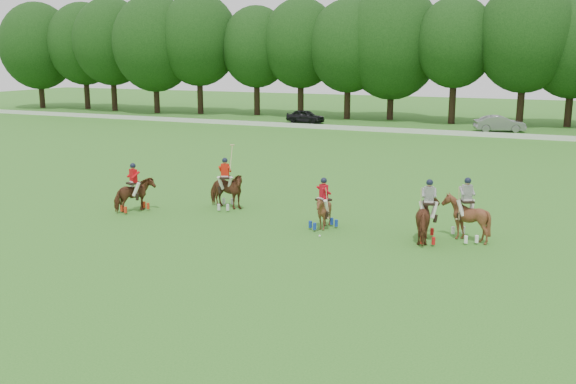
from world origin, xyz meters
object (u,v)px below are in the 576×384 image
at_px(polo_stripe_a, 428,219).
at_px(polo_stripe_b, 466,217).
at_px(polo_red_b, 225,190).
at_px(polo_red_a, 134,194).
at_px(car_mid, 500,124).
at_px(car_left, 305,116).
at_px(polo_ball, 320,236).
at_px(polo_red_c, 323,211).

height_order(polo_stripe_a, polo_stripe_b, polo_stripe_b).
distance_m(polo_red_b, polo_stripe_a, 9.88).
distance_m(polo_red_a, polo_stripe_a, 13.30).
relative_size(car_mid, polo_stripe_b, 1.85).
height_order(polo_red_b, polo_stripe_b, polo_red_b).
relative_size(car_left, car_mid, 0.89).
bearing_deg(polo_red_b, polo_red_a, -147.99).
xyz_separation_m(car_left, polo_ball, (16.79, -39.61, -0.65)).
height_order(car_mid, polo_red_c, polo_red_c).
bearing_deg(polo_stripe_b, polo_red_a, -174.45).
bearing_deg(car_mid, polo_stripe_b, 164.68).
xyz_separation_m(polo_red_b, polo_stripe_a, (9.75, -1.56, 0.02)).
distance_m(car_mid, polo_red_c, 38.53).
xyz_separation_m(car_left, polo_stripe_a, (20.81, -38.49, 0.20)).
height_order(car_left, polo_ball, car_left).
bearing_deg(polo_stripe_b, car_left, 120.37).
xyz_separation_m(car_left, polo_stripe_b, (22.11, -37.72, 0.22)).
distance_m(polo_red_c, polo_stripe_a, 4.32).
distance_m(car_mid, polo_red_a, 40.94).
bearing_deg(polo_red_a, polo_stripe_a, 2.78).
relative_size(polo_red_b, polo_red_c, 1.37).
height_order(car_mid, polo_stripe_b, polo_stripe_b).
distance_m(polo_red_a, polo_stripe_b, 14.65).
bearing_deg(polo_red_c, polo_red_a, -175.38).
relative_size(polo_red_a, polo_red_c, 1.05).
xyz_separation_m(polo_red_c, polo_stripe_a, (4.32, -0.08, 0.14)).
height_order(polo_red_b, polo_ball, polo_red_b).
relative_size(car_left, polo_red_b, 1.38).
xyz_separation_m(car_left, polo_red_b, (11.05, -36.93, 0.18)).
bearing_deg(polo_red_c, car_mid, 85.49).
height_order(polo_red_a, polo_red_b, polo_red_b).
bearing_deg(polo_stripe_a, car_left, 118.39).
bearing_deg(car_mid, polo_stripe_a, 162.68).
bearing_deg(car_left, polo_red_a, -162.15).
height_order(polo_stripe_a, polo_ball, polo_stripe_a).
bearing_deg(polo_red_a, polo_stripe_b, 5.55).
height_order(polo_red_a, polo_ball, polo_red_a).
distance_m(polo_red_c, polo_ball, 1.43).
distance_m(polo_red_a, polo_red_b, 4.16).
bearing_deg(polo_ball, polo_stripe_a, 15.54).
bearing_deg(car_mid, polo_red_a, 143.73).
xyz_separation_m(car_mid, polo_red_c, (-3.03, -38.41, 0.01)).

